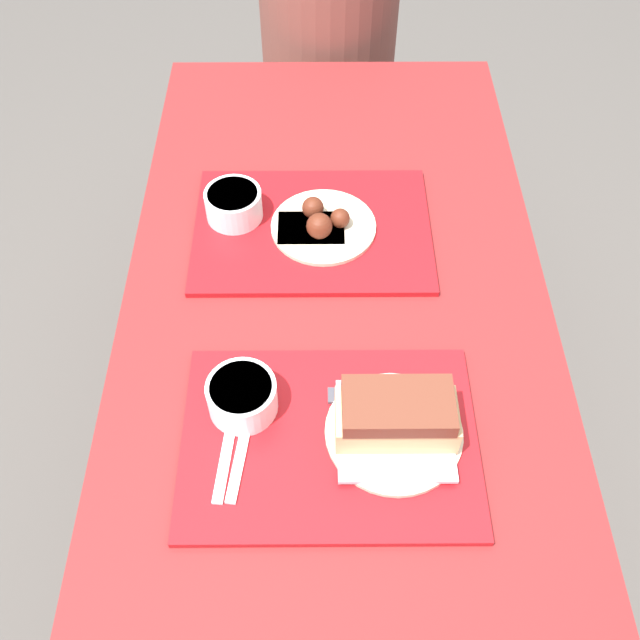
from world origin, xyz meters
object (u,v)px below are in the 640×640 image
at_px(wings_plate_far, 323,223).
at_px(person_seated_across, 330,36).
at_px(bowl_coleslaw_near, 242,396).
at_px(tray_near, 329,440).
at_px(tray_far, 312,230).
at_px(brisket_sandwich_plate, 396,420).
at_px(bowl_coleslaw_far, 234,203).

bearing_deg(wings_plate_far, person_seated_across, 88.10).
bearing_deg(bowl_coleslaw_near, tray_near, -22.99).
distance_m(tray_far, person_seated_across, 0.81).
xyz_separation_m(tray_near, wings_plate_far, (-0.01, 0.45, 0.02)).
relative_size(tray_far, bowl_coleslaw_near, 4.16).
relative_size(tray_far, person_seated_across, 0.64).
bearing_deg(wings_plate_far, tray_near, -89.14).
xyz_separation_m(bowl_coleslaw_near, brisket_sandwich_plate, (0.23, -0.05, 0.01)).
bearing_deg(person_seated_across, bowl_coleslaw_far, -104.45).
bearing_deg(tray_far, bowl_coleslaw_far, 167.59).
relative_size(brisket_sandwich_plate, person_seated_across, 0.30).
bearing_deg(wings_plate_far, brisket_sandwich_plate, -76.61).
bearing_deg(bowl_coleslaw_far, tray_far, -12.41).
xyz_separation_m(wings_plate_far, person_seated_across, (0.03, 0.81, -0.09)).
height_order(brisket_sandwich_plate, bowl_coleslaw_far, brisket_sandwich_plate).
bearing_deg(brisket_sandwich_plate, bowl_coleslaw_near, 168.03).
bearing_deg(brisket_sandwich_plate, tray_near, -175.57).
xyz_separation_m(bowl_coleslaw_near, wings_plate_far, (0.13, 0.40, -0.02)).
bearing_deg(tray_near, brisket_sandwich_plate, 4.43).
bearing_deg(person_seated_across, tray_far, -93.34).
relative_size(bowl_coleslaw_far, person_seated_across, 0.15).
xyz_separation_m(bowl_coleslaw_far, person_seated_across, (0.20, 0.77, -0.10)).
relative_size(tray_near, wings_plate_far, 2.25).
bearing_deg(person_seated_across, brisket_sandwich_plate, -86.38).
relative_size(bowl_coleslaw_near, bowl_coleslaw_far, 1.00).
distance_m(brisket_sandwich_plate, bowl_coleslaw_far, 0.56).
xyz_separation_m(tray_far, bowl_coleslaw_near, (-0.11, -0.40, 0.04)).
height_order(tray_near, person_seated_across, person_seated_across).
distance_m(wings_plate_far, person_seated_across, 0.81).
bearing_deg(tray_far, brisket_sandwich_plate, -74.32).
relative_size(tray_near, tray_far, 1.00).
bearing_deg(bowl_coleslaw_far, bowl_coleslaw_near, -84.34).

